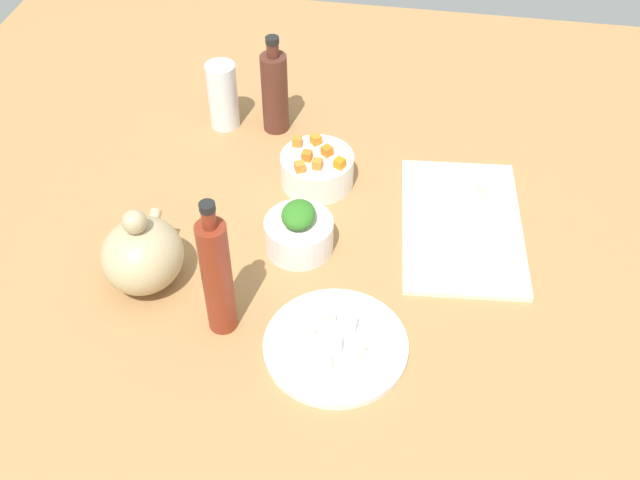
# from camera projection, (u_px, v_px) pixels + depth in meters

# --- Properties ---
(tabletop) EXTENTS (1.90, 1.90, 0.03)m
(tabletop) POSITION_uv_depth(u_px,v_px,m) (320.00, 266.00, 1.35)
(tabletop) COLOR #A67847
(tabletop) RESTS_ON ground
(cutting_board) EXTENTS (0.37, 0.25, 0.01)m
(cutting_board) POSITION_uv_depth(u_px,v_px,m) (462.00, 225.00, 1.40)
(cutting_board) COLOR white
(cutting_board) RESTS_ON tabletop
(plate_tofu) EXTENTS (0.23, 0.23, 0.01)m
(plate_tofu) POSITION_uv_depth(u_px,v_px,m) (336.00, 346.00, 1.20)
(plate_tofu) COLOR white
(plate_tofu) RESTS_ON tabletop
(bowl_greens) EXTENTS (0.12, 0.12, 0.06)m
(bowl_greens) POSITION_uv_depth(u_px,v_px,m) (299.00, 235.00, 1.34)
(bowl_greens) COLOR white
(bowl_greens) RESTS_ON tabletop
(bowl_carrots) EXTENTS (0.14, 0.14, 0.06)m
(bowl_carrots) POSITION_uv_depth(u_px,v_px,m) (317.00, 169.00, 1.47)
(bowl_carrots) COLOR white
(bowl_carrots) RESTS_ON tabletop
(teapot) EXTENTS (0.16, 0.14, 0.16)m
(teapot) POSITION_uv_depth(u_px,v_px,m) (142.00, 254.00, 1.27)
(teapot) COLOR tan
(teapot) RESTS_ON tabletop
(bottle_0) EXTENTS (0.05, 0.05, 0.27)m
(bottle_0) POSITION_uv_depth(u_px,v_px,m) (217.00, 276.00, 1.16)
(bottle_0) COLOR maroon
(bottle_0) RESTS_ON tabletop
(bottle_1) EXTENTS (0.05, 0.05, 0.22)m
(bottle_1) POSITION_uv_depth(u_px,v_px,m) (275.00, 91.00, 1.56)
(bottle_1) COLOR #54291F
(bottle_1) RESTS_ON tabletop
(drinking_glass_0) EXTENTS (0.06, 0.06, 0.15)m
(drinking_glass_0) POSITION_uv_depth(u_px,v_px,m) (223.00, 96.00, 1.58)
(drinking_glass_0) COLOR white
(drinking_glass_0) RESTS_ON tabletop
(carrot_cube_0) EXTENTS (0.02, 0.02, 0.02)m
(carrot_cube_0) POSITION_uv_depth(u_px,v_px,m) (307.00, 156.00, 1.44)
(carrot_cube_0) COLOR orange
(carrot_cube_0) RESTS_ON bowl_carrots
(carrot_cube_1) EXTENTS (0.02, 0.02, 0.02)m
(carrot_cube_1) POSITION_uv_depth(u_px,v_px,m) (317.00, 164.00, 1.42)
(carrot_cube_1) COLOR orange
(carrot_cube_1) RESTS_ON bowl_carrots
(carrot_cube_2) EXTENTS (0.03, 0.03, 0.02)m
(carrot_cube_2) POSITION_uv_depth(u_px,v_px,m) (327.00, 151.00, 1.45)
(carrot_cube_2) COLOR orange
(carrot_cube_2) RESTS_ON bowl_carrots
(carrot_cube_3) EXTENTS (0.02, 0.02, 0.02)m
(carrot_cube_3) POSITION_uv_depth(u_px,v_px,m) (297.00, 141.00, 1.47)
(carrot_cube_3) COLOR orange
(carrot_cube_3) RESTS_ON bowl_carrots
(carrot_cube_4) EXTENTS (0.03, 0.03, 0.02)m
(carrot_cube_4) POSITION_uv_depth(u_px,v_px,m) (316.00, 139.00, 1.47)
(carrot_cube_4) COLOR orange
(carrot_cube_4) RESTS_ON bowl_carrots
(carrot_cube_5) EXTENTS (0.02, 0.02, 0.02)m
(carrot_cube_5) POSITION_uv_depth(u_px,v_px,m) (340.00, 163.00, 1.42)
(carrot_cube_5) COLOR orange
(carrot_cube_5) RESTS_ON bowl_carrots
(carrot_cube_6) EXTENTS (0.02, 0.02, 0.02)m
(carrot_cube_6) POSITION_uv_depth(u_px,v_px,m) (300.00, 167.00, 1.41)
(carrot_cube_6) COLOR orange
(carrot_cube_6) RESTS_ON bowl_carrots
(chopped_greens_mound) EXTENTS (0.07, 0.06, 0.04)m
(chopped_greens_mound) POSITION_uv_depth(u_px,v_px,m) (298.00, 214.00, 1.31)
(chopped_greens_mound) COLOR #317622
(chopped_greens_mound) RESTS_ON bowl_greens
(tofu_cube_0) EXTENTS (0.03, 0.03, 0.02)m
(tofu_cube_0) POSITION_uv_depth(u_px,v_px,m) (324.00, 362.00, 1.16)
(tofu_cube_0) COLOR white
(tofu_cube_0) RESTS_ON plate_tofu
(tofu_cube_1) EXTENTS (0.02, 0.02, 0.02)m
(tofu_cube_1) POSITION_uv_depth(u_px,v_px,m) (350.00, 323.00, 1.21)
(tofu_cube_1) COLOR white
(tofu_cube_1) RESTS_ON plate_tofu
(tofu_cube_2) EXTENTS (0.03, 0.03, 0.02)m
(tofu_cube_2) POSITION_uv_depth(u_px,v_px,m) (356.00, 351.00, 1.17)
(tofu_cube_2) COLOR white
(tofu_cube_2) RESTS_ON plate_tofu
(tofu_cube_3) EXTENTS (0.03, 0.03, 0.02)m
(tofu_cube_3) POSITION_uv_depth(u_px,v_px,m) (306.00, 331.00, 1.20)
(tofu_cube_3) COLOR #F9F1CE
(tofu_cube_3) RESTS_ON plate_tofu
(tofu_cube_4) EXTENTS (0.02, 0.02, 0.02)m
(tofu_cube_4) POSITION_uv_depth(u_px,v_px,m) (335.00, 343.00, 1.18)
(tofu_cube_4) COLOR #F8E1D2
(tofu_cube_4) RESTS_ON plate_tofu
(tofu_cube_5) EXTENTS (0.03, 0.03, 0.02)m
(tofu_cube_5) POSITION_uv_depth(u_px,v_px,m) (326.00, 317.00, 1.22)
(tofu_cube_5) COLOR #F2E2D1
(tofu_cube_5) RESTS_ON plate_tofu
(dumpling_0) EXTENTS (0.06, 0.06, 0.02)m
(dumpling_0) POSITION_uv_depth(u_px,v_px,m) (452.00, 242.00, 1.35)
(dumpling_0) COLOR beige
(dumpling_0) RESTS_ON cutting_board
(dumpling_1) EXTENTS (0.07, 0.07, 0.02)m
(dumpling_1) POSITION_uv_depth(u_px,v_px,m) (474.00, 191.00, 1.44)
(dumpling_1) COLOR beige
(dumpling_1) RESTS_ON cutting_board
(dumpling_2) EXTENTS (0.04, 0.05, 0.03)m
(dumpling_2) POSITION_uv_depth(u_px,v_px,m) (497.00, 258.00, 1.31)
(dumpling_2) COLOR beige
(dumpling_2) RESTS_ON cutting_board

